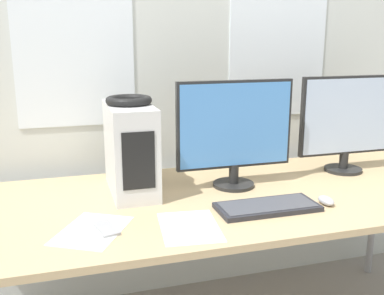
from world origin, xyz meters
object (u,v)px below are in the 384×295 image
object	(u,v)px
headphones	(129,100)
keyboard	(267,207)
monitor_right_near	(347,121)
cell_phone	(105,228)
mouse	(326,201)
monitor_main	(235,130)
pc_tower	(130,149)

from	to	relation	value
headphones	keyboard	world-z (taller)	headphones
headphones	monitor_right_near	bearing A→B (deg)	-0.26
cell_phone	mouse	bearing A→B (deg)	-13.99
keyboard	monitor_main	bearing A→B (deg)	94.40
monitor_main	headphones	bearing A→B (deg)	171.34
monitor_right_near	cell_phone	bearing A→B (deg)	-162.90
monitor_right_near	mouse	xyz separation A→B (m)	(-0.35, -0.39, -0.25)
keyboard	mouse	distance (m)	0.26
pc_tower	cell_phone	size ratio (longest dim) A/B	2.74
monitor_right_near	cell_phone	size ratio (longest dim) A/B	3.38
pc_tower	monitor_main	bearing A→B (deg)	-8.55
headphones	mouse	size ratio (longest dim) A/B	2.21
pc_tower	cell_phone	xyz separation A→B (m)	(-0.16, -0.39, -0.19)
headphones	cell_phone	bearing A→B (deg)	-112.02
pc_tower	mouse	size ratio (longest dim) A/B	4.67
monitor_main	mouse	world-z (taller)	monitor_main
headphones	keyboard	bearing A→B (deg)	-37.75
headphones	monitor_main	world-z (taller)	monitor_main
headphones	cell_phone	world-z (taller)	headphones
headphones	cell_phone	size ratio (longest dim) A/B	1.30
mouse	keyboard	bearing A→B (deg)	175.92
cell_phone	keyboard	bearing A→B (deg)	-12.48
monitor_main	monitor_right_near	size ratio (longest dim) A/B	1.04
cell_phone	pc_tower	bearing A→B (deg)	54.24
monitor_right_near	mouse	distance (m)	0.58
mouse	cell_phone	xyz separation A→B (m)	(-0.91, 0.00, -0.01)
mouse	headphones	bearing A→B (deg)	152.02
headphones	cell_phone	xyz separation A→B (m)	(-0.16, -0.39, -0.41)
monitor_right_near	cell_phone	distance (m)	1.34
monitor_main	keyboard	world-z (taller)	monitor_main
monitor_main	cell_phone	bearing A→B (deg)	-152.73
monitor_right_near	keyboard	xyz separation A→B (m)	(-0.61, -0.37, -0.25)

